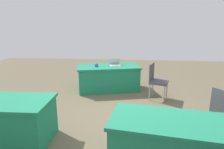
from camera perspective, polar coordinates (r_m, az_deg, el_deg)
The scene contains 8 objects.
ground_plane at distance 4.17m, azimuth 2.46°, elevation -12.55°, with size 14.40×14.40×0.00m, color brown.
table_foreground at distance 5.76m, azimuth -1.10°, elevation -0.98°, with size 1.98×1.33×0.73m.
table_mid_right at distance 2.76m, azimuth 17.01°, elevation -19.66°, with size 1.66×1.00×0.73m.
table_back_left at distance 3.69m, azimuth -30.05°, elevation -11.95°, with size 1.67×0.89×0.73m.
chair_near_front at distance 5.12m, azimuth 13.08°, elevation -1.30°, with size 0.56×0.56×0.95m.
laptop_silver at distance 5.74m, azimuth 0.92°, elevation 3.10°, with size 0.39×0.37×0.21m.
yarn_ball at distance 5.56m, azimuth -4.69°, elevation 2.86°, with size 0.11×0.11×0.11m, color #3F5999.
scissors_red at distance 5.84m, azimuth 1.74°, elevation 2.95°, with size 0.18×0.04×0.01m, color red.
Camera 1 is at (-0.20, 3.72, 1.88)m, focal length 30.59 mm.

